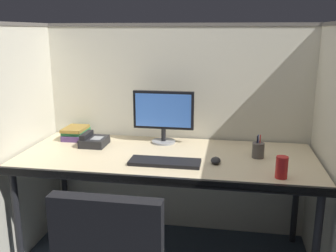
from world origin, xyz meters
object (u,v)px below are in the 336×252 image
at_px(monitor_center, 163,113).
at_px(soda_can, 282,167).
at_px(computer_mouse, 216,160).
at_px(book_stack, 76,133).
at_px(desk, 166,163).
at_px(pen_cup, 258,150).
at_px(keyboard_main, 165,162).
at_px(desk_phone, 94,141).

xyz_separation_m(monitor_center, soda_can, (0.75, -0.55, -0.15)).
xyz_separation_m(computer_mouse, book_stack, (-1.05, 0.37, 0.03)).
bearing_deg(desk, soda_can, -21.59).
distance_m(book_stack, soda_can, 1.52).
distance_m(computer_mouse, pen_cup, 0.30).
height_order(desk, keyboard_main, keyboard_main).
height_order(computer_mouse, desk_phone, desk_phone).
relative_size(book_stack, soda_can, 1.84).
bearing_deg(pen_cup, soda_can, -72.33).
relative_size(keyboard_main, book_stack, 1.92).
xyz_separation_m(keyboard_main, soda_can, (0.67, -0.11, 0.05)).
bearing_deg(book_stack, monitor_center, 0.06).
distance_m(desk, monitor_center, 0.39).
height_order(desk, pen_cup, pen_cup).
xyz_separation_m(desk, soda_can, (0.68, -0.27, 0.11)).
bearing_deg(desk_phone, soda_can, -18.07).
relative_size(computer_mouse, desk_phone, 0.51).
height_order(desk, book_stack, book_stack).
xyz_separation_m(computer_mouse, pen_cup, (0.26, 0.15, 0.03)).
height_order(desk, monitor_center, monitor_center).
xyz_separation_m(desk, monitor_center, (-0.07, 0.28, 0.27)).
distance_m(desk, computer_mouse, 0.34).
xyz_separation_m(desk_phone, pen_cup, (1.12, -0.07, 0.02)).
distance_m(monitor_center, book_stack, 0.69).
distance_m(monitor_center, pen_cup, 0.70).
bearing_deg(monitor_center, pen_cup, -18.78).
xyz_separation_m(desk, desk_phone, (-0.54, 0.13, 0.08)).
bearing_deg(desk, monitor_center, 103.95).
relative_size(monitor_center, computer_mouse, 4.48).
bearing_deg(pen_cup, keyboard_main, -159.18).
height_order(desk_phone, pen_cup, pen_cup).
bearing_deg(soda_can, desk, 158.41).
relative_size(desk, computer_mouse, 19.79).
relative_size(soda_can, pen_cup, 0.83).
distance_m(keyboard_main, computer_mouse, 0.31).
bearing_deg(pen_cup, desk_phone, 176.29).
height_order(computer_mouse, soda_can, soda_can).
distance_m(computer_mouse, soda_can, 0.41).
distance_m(desk_phone, soda_can, 1.29).
xyz_separation_m(monitor_center, pen_cup, (0.65, -0.22, -0.17)).
xyz_separation_m(computer_mouse, desk_phone, (-0.86, 0.22, 0.02)).
xyz_separation_m(keyboard_main, book_stack, (-0.75, 0.43, 0.03)).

